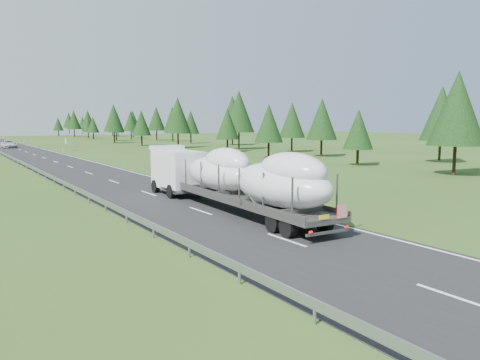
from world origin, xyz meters
TOP-DOWN VIEW (x-y plane):
  - ground at (0.00, 0.00)m, footprint 400.00×400.00m
  - road_surface at (0.00, 100.00)m, footprint 10.00×400.00m
  - marker_posts at (6.50, 155.00)m, footprint 0.13×350.08m
  - highway_sign at (7.20, 80.00)m, footprint 0.08×0.90m
  - tree_line_right at (39.77, 83.12)m, footprint 27.63×256.59m
  - boat_truck at (1.82, 7.96)m, footprint 3.56×20.68m
  - distant_van at (-0.99, 99.15)m, footprint 2.94×6.22m

SIDE VIEW (x-z plane):
  - ground at x=0.00m, z-range 0.00..0.00m
  - road_surface at x=0.00m, z-range 0.00..0.02m
  - marker_posts at x=6.50m, z-range 0.04..1.04m
  - distant_van at x=-0.99m, z-range 0.00..1.72m
  - highway_sign at x=7.20m, z-range 0.51..3.11m
  - boat_truck at x=1.82m, z-range 0.22..4.41m
  - tree_line_right at x=39.77m, z-range 0.49..13.00m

